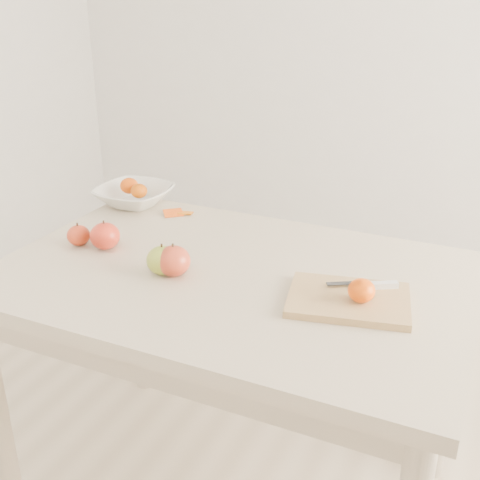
% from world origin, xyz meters
% --- Properties ---
extents(table, '(1.20, 0.80, 0.75)m').
position_xyz_m(table, '(0.00, 0.00, 0.65)').
color(table, beige).
rests_on(table, ground).
extents(cutting_board, '(0.31, 0.26, 0.02)m').
position_xyz_m(cutting_board, '(0.31, -0.03, 0.76)').
color(cutting_board, tan).
rests_on(cutting_board, table).
extents(board_tangerine, '(0.06, 0.06, 0.05)m').
position_xyz_m(board_tangerine, '(0.34, -0.04, 0.80)').
color(board_tangerine, '#D35607').
rests_on(board_tangerine, cutting_board).
extents(fruit_bowl, '(0.24, 0.24, 0.06)m').
position_xyz_m(fruit_bowl, '(-0.51, 0.32, 0.78)').
color(fruit_bowl, white).
rests_on(fruit_bowl, table).
extents(bowl_tangerine_near, '(0.06, 0.06, 0.05)m').
position_xyz_m(bowl_tangerine_near, '(-0.54, 0.33, 0.81)').
color(bowl_tangerine_near, '#D34607').
rests_on(bowl_tangerine_near, fruit_bowl).
extents(bowl_tangerine_far, '(0.05, 0.05, 0.05)m').
position_xyz_m(bowl_tangerine_far, '(-0.48, 0.31, 0.81)').
color(bowl_tangerine_far, '#D04A07').
rests_on(bowl_tangerine_far, fruit_bowl).
extents(orange_peel_a, '(0.07, 0.07, 0.01)m').
position_xyz_m(orange_peel_a, '(-0.35, 0.29, 0.75)').
color(orange_peel_a, '#E55210').
rests_on(orange_peel_a, table).
extents(orange_peel_b, '(0.05, 0.05, 0.01)m').
position_xyz_m(orange_peel_b, '(-0.31, 0.31, 0.75)').
color(orange_peel_b, orange).
rests_on(orange_peel_b, table).
extents(paring_knife, '(0.16, 0.08, 0.01)m').
position_xyz_m(paring_knife, '(0.36, 0.04, 0.78)').
color(paring_knife, white).
rests_on(paring_knife, cutting_board).
extents(apple_green, '(0.08, 0.08, 0.07)m').
position_xyz_m(apple_green, '(-0.16, -0.08, 0.79)').
color(apple_green, olive).
rests_on(apple_green, table).
extents(apple_red_e, '(0.09, 0.09, 0.08)m').
position_xyz_m(apple_red_e, '(-0.13, -0.08, 0.79)').
color(apple_red_e, maroon).
rests_on(apple_red_e, table).
extents(apple_red_d, '(0.06, 0.06, 0.06)m').
position_xyz_m(apple_red_d, '(-0.47, -0.02, 0.78)').
color(apple_red_d, '#96040C').
rests_on(apple_red_d, table).
extents(apple_red_b, '(0.08, 0.08, 0.07)m').
position_xyz_m(apple_red_b, '(-0.38, -0.01, 0.79)').
color(apple_red_b, '#A5050A').
rests_on(apple_red_b, table).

